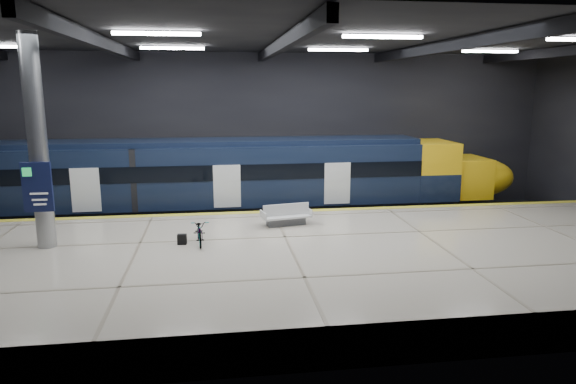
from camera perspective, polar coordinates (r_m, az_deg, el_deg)
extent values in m
plane|color=black|center=(19.55, -0.71, -7.25)|extent=(30.00, 30.00, 0.00)
cube|color=black|center=(26.55, -2.96, 6.59)|extent=(30.00, 0.10, 8.00)
cube|color=black|center=(10.86, 4.65, -0.77)|extent=(30.00, 0.10, 8.00)
cube|color=black|center=(18.57, -0.78, 16.80)|extent=(30.00, 16.00, 0.10)
cube|color=black|center=(18.76, -19.98, 15.31)|extent=(0.25, 16.00, 0.40)
cube|color=black|center=(18.55, -0.77, 16.03)|extent=(0.25, 16.00, 0.40)
cube|color=black|center=(20.21, 16.99, 15.18)|extent=(0.25, 16.00, 0.40)
cube|color=white|center=(16.50, -14.36, 16.69)|extent=(2.60, 0.18, 0.10)
cube|color=white|center=(17.27, 10.48, 16.61)|extent=(2.60, 0.18, 0.10)
cube|color=white|center=(22.46, -12.70, 15.33)|extent=(2.60, 0.18, 0.10)
cube|color=white|center=(23.03, 5.61, 15.45)|extent=(2.60, 0.18, 0.10)
cube|color=white|center=(25.58, 21.54, 14.33)|extent=(2.60, 0.18, 0.10)
cube|color=beige|center=(17.03, 0.37, -8.20)|extent=(30.00, 11.00, 1.10)
cube|color=yellow|center=(21.86, -1.64, -2.19)|extent=(30.00, 0.40, 0.01)
cube|color=gray|center=(24.07, -2.17, -3.42)|extent=(30.00, 0.08, 0.16)
cube|color=gray|center=(25.46, -2.51, -2.58)|extent=(30.00, 0.08, 0.16)
cube|color=black|center=(24.67, -13.78, -2.25)|extent=(24.00, 2.58, 0.80)
cube|color=black|center=(24.31, -13.98, 1.81)|extent=(24.00, 2.80, 2.75)
cube|color=black|center=(24.11, -14.15, 5.32)|extent=(24.00, 2.30, 0.24)
cube|color=black|center=(22.89, -14.36, 1.90)|extent=(24.00, 0.04, 0.70)
cube|color=white|center=(22.85, -6.79, 0.64)|extent=(1.20, 0.05, 1.90)
cube|color=yellow|center=(26.34, 15.43, 2.47)|extent=(2.00, 2.80, 2.75)
ellipsoid|color=yellow|center=(27.55, 20.35, 1.55)|extent=(3.60, 2.52, 1.90)
cube|color=black|center=(26.43, 16.05, 2.86)|extent=(1.60, 2.38, 0.80)
cube|color=#595B60|center=(19.76, -0.21, -3.29)|extent=(1.52, 0.73, 0.27)
cube|color=silver|center=(19.70, -0.22, -2.70)|extent=(1.95, 1.12, 0.07)
cube|color=silver|center=(19.64, -0.22, -1.98)|extent=(1.81, 0.42, 0.46)
cube|color=silver|center=(19.41, -2.77, -2.60)|extent=(0.20, 0.77, 0.27)
cube|color=silver|center=(19.98, 2.27, -2.18)|extent=(0.20, 0.77, 0.27)
imported|color=#99999E|center=(17.63, -9.77, -4.31)|extent=(0.70, 1.69, 0.87)
cube|color=black|center=(17.73, -11.69, -5.17)|extent=(0.32, 0.21, 0.35)
cylinder|color=#9EA0A5|center=(18.33, -26.06, 4.89)|extent=(0.60, 0.60, 6.90)
cube|color=#10173E|center=(18.11, -26.08, 0.50)|extent=(0.90, 0.12, 1.60)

